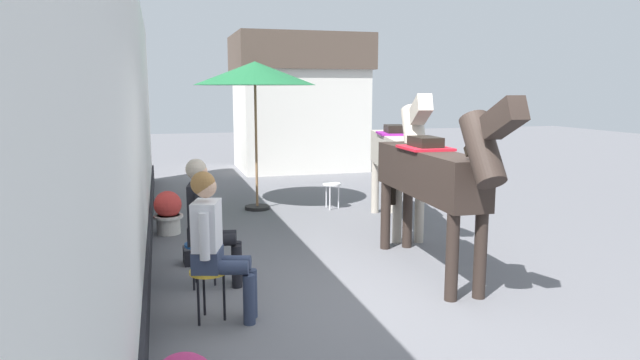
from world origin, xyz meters
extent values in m
plane|color=slate|center=(0.00, 3.00, 0.00)|extent=(40.00, 40.00, 0.00)
cube|color=white|center=(-2.55, 1.50, 1.70)|extent=(0.30, 14.00, 3.40)
cube|color=black|center=(-2.53, 1.50, 0.18)|extent=(0.34, 14.00, 0.36)
cube|color=silver|center=(1.40, 9.56, 1.30)|extent=(3.20, 2.40, 2.60)
cube|color=brown|center=(1.40, 9.56, 3.05)|extent=(3.40, 2.60, 0.90)
cylinder|color=gold|center=(-1.83, -0.09, 0.46)|extent=(0.34, 0.34, 0.03)
cylinder|color=black|center=(-1.69, -0.13, 0.22)|extent=(0.02, 0.02, 0.45)
cylinder|color=black|center=(-1.86, 0.04, 0.22)|extent=(0.02, 0.02, 0.45)
cylinder|color=black|center=(-1.93, -0.19, 0.22)|extent=(0.02, 0.02, 0.45)
cube|color=#2D3851|center=(-1.83, -0.09, 0.58)|extent=(0.32, 0.37, 0.20)
cube|color=silver|center=(-1.83, -0.09, 0.90)|extent=(0.31, 0.39, 0.44)
sphere|color=tan|center=(-1.83, -0.09, 1.25)|extent=(0.20, 0.20, 0.20)
sphere|color=olive|center=(-1.85, -0.09, 1.28)|extent=(0.22, 0.22, 0.22)
cylinder|color=#2D3851|center=(-1.62, -0.07, 0.53)|extent=(0.40, 0.23, 0.13)
cylinder|color=#2D3851|center=(-1.44, -0.12, 0.23)|extent=(0.11, 0.11, 0.46)
cylinder|color=#2D3851|center=(-1.67, -0.22, 0.53)|extent=(0.40, 0.23, 0.13)
cylinder|color=#2D3851|center=(-1.49, -0.28, 0.23)|extent=(0.11, 0.11, 0.46)
cylinder|color=silver|center=(-1.75, 0.09, 0.85)|extent=(0.09, 0.09, 0.42)
cylinder|color=silver|center=(-1.86, -0.29, 0.85)|extent=(0.09, 0.09, 0.42)
cylinder|color=#194C99|center=(-1.83, 0.86, 0.46)|extent=(0.34, 0.34, 0.03)
cylinder|color=black|center=(-1.69, 0.84, 0.22)|extent=(0.02, 0.02, 0.45)
cylinder|color=black|center=(-1.88, 0.99, 0.22)|extent=(0.02, 0.02, 0.45)
cylinder|color=black|center=(-1.92, 0.75, 0.22)|extent=(0.02, 0.02, 0.45)
cube|color=black|center=(-1.83, 0.86, 0.58)|extent=(0.29, 0.35, 0.20)
cube|color=black|center=(-1.83, 0.86, 0.90)|extent=(0.27, 0.37, 0.44)
sphere|color=tan|center=(-1.83, 0.86, 1.25)|extent=(0.20, 0.20, 0.20)
sphere|color=#B2A38E|center=(-1.85, 0.86, 1.28)|extent=(0.22, 0.22, 0.22)
cylinder|color=black|center=(-1.63, 0.91, 0.53)|extent=(0.40, 0.19, 0.13)
cylinder|color=black|center=(-1.44, 0.88, 0.23)|extent=(0.11, 0.11, 0.46)
cylinder|color=black|center=(-1.65, 0.75, 0.53)|extent=(0.40, 0.19, 0.13)
cylinder|color=black|center=(-1.46, 0.72, 0.23)|extent=(0.11, 0.11, 0.46)
cylinder|color=black|center=(-1.78, 1.06, 0.85)|extent=(0.09, 0.09, 0.42)
cylinder|color=black|center=(-1.84, 0.66, 0.85)|extent=(0.09, 0.09, 0.42)
cube|color=#2D231E|center=(0.76, 0.72, 1.16)|extent=(0.53, 2.22, 0.52)
cylinder|color=#2D231E|center=(0.87, -0.27, 0.45)|extent=(0.13, 0.13, 0.90)
cylinder|color=#2D231E|center=(0.56, -0.25, 0.45)|extent=(0.13, 0.13, 0.90)
cylinder|color=#2D231E|center=(0.95, 1.67, 0.45)|extent=(0.13, 0.13, 0.90)
cylinder|color=#2D231E|center=(0.64, 1.69, 0.45)|extent=(0.13, 0.13, 0.90)
cylinder|color=#2D231E|center=(0.71, -0.48, 1.55)|extent=(0.31, 0.64, 0.73)
cube|color=#2D231E|center=(0.69, -0.82, 1.86)|extent=(0.20, 0.54, 0.40)
cube|color=black|center=(0.71, -0.46, 1.69)|extent=(0.07, 0.63, 0.48)
cylinder|color=black|center=(0.81, 1.86, 0.89)|extent=(0.10, 0.10, 0.65)
cube|color=red|center=(0.76, 0.82, 1.44)|extent=(0.53, 0.62, 0.03)
cube|color=black|center=(0.76, 0.82, 1.51)|extent=(0.30, 0.45, 0.12)
cube|color=#B2A899|center=(1.27, 2.84, 1.16)|extent=(0.90, 2.24, 0.52)
cylinder|color=#B2A899|center=(1.21, 1.85, 0.45)|extent=(0.13, 0.13, 0.90)
cylinder|color=#B2A899|center=(0.91, 1.92, 0.45)|extent=(0.13, 0.13, 0.90)
cylinder|color=#B2A899|center=(1.63, 3.74, 0.45)|extent=(0.13, 0.13, 0.90)
cylinder|color=#B2A899|center=(1.33, 3.81, 0.45)|extent=(0.13, 0.13, 0.90)
cylinder|color=#B2A899|center=(1.02, 1.67, 1.55)|extent=(0.41, 0.68, 0.73)
cube|color=#B2A899|center=(0.94, 1.33, 1.86)|extent=(0.29, 0.55, 0.40)
cube|color=black|center=(1.02, 1.69, 1.69)|extent=(0.17, 0.62, 0.48)
cylinder|color=black|center=(1.51, 3.95, 0.89)|extent=(0.12, 0.12, 0.65)
cube|color=#8C1E8C|center=(1.29, 2.94, 1.44)|extent=(0.62, 0.69, 0.03)
cube|color=black|center=(1.29, 2.94, 1.51)|extent=(0.37, 0.49, 0.12)
cylinder|color=beige|center=(-2.13, 3.29, 0.14)|extent=(0.34, 0.34, 0.28)
cylinder|color=beige|center=(-2.13, 3.29, 0.26)|extent=(0.43, 0.43, 0.04)
sphere|color=red|center=(-2.13, 3.29, 0.44)|extent=(0.40, 0.40, 0.40)
cylinder|color=black|center=(-0.58, 4.65, 0.03)|extent=(0.44, 0.44, 0.06)
cylinder|color=olive|center=(-0.58, 4.65, 1.10)|extent=(0.04, 0.04, 2.20)
cone|color=#1E6638|center=(-0.58, 4.65, 2.38)|extent=(2.10, 2.10, 0.40)
cylinder|color=white|center=(0.70, 4.34, 0.45)|extent=(0.32, 0.32, 0.03)
cylinder|color=silver|center=(0.83, 4.34, 0.22)|extent=(0.02, 0.02, 0.43)
cylinder|color=silver|center=(0.64, 4.45, 0.22)|extent=(0.02, 0.02, 0.43)
cylinder|color=silver|center=(0.64, 4.22, 0.22)|extent=(0.02, 0.02, 0.43)
cube|color=black|center=(-1.92, 1.71, 0.10)|extent=(0.13, 0.28, 0.20)
camera|label=1|loc=(-2.20, -5.14, 2.11)|focal=31.81mm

